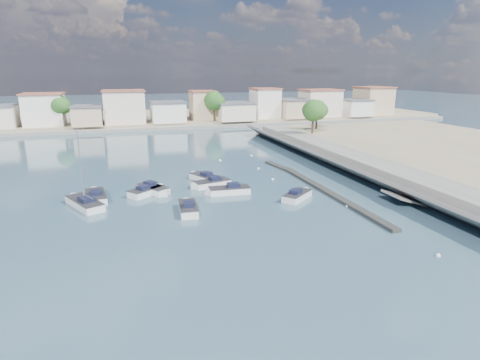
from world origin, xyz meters
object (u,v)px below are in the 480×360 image
Objects in this scene: motorboat_c at (227,191)px; sailboat at (84,203)px; motorboat_e at (96,196)px; motorboat_d at (210,184)px; motorboat_h at (298,196)px; motorboat_b at (148,191)px; motorboat_f at (203,178)px; motorboat_a at (188,208)px; motorboat_g at (154,190)px.

sailboat is at bearing 179.76° from motorboat_c.
motorboat_d is at bearing 4.97° from motorboat_e.
motorboat_e is 1.30× the size of motorboat_h.
sailboat is (-1.17, -2.29, 0.03)m from motorboat_e.
motorboat_b is 8.93m from motorboat_f.
motorboat_a is 0.92× the size of motorboat_c.
motorboat_h is (8.90, -11.26, 0.00)m from motorboat_f.
sailboat reaches higher than motorboat_h.
motorboat_b is 9.61m from motorboat_c.
motorboat_e and motorboat_f have the same top height.
motorboat_a is 8.31m from motorboat_b.
motorboat_a is at bearing -37.45° from motorboat_e.
motorboat_f is (-0.16, 3.38, 0.00)m from motorboat_d.
motorboat_b and motorboat_d have the same top height.
sailboat reaches higher than motorboat_e.
motorboat_c is at bearing 149.72° from motorboat_h.
motorboat_e is 2.57m from sailboat.
sailboat reaches higher than motorboat_a.
sailboat is (-7.90, -2.95, 0.03)m from motorboat_g.
motorboat_b is 0.93× the size of motorboat_g.
motorboat_b is 0.93m from motorboat_g.
motorboat_b is 0.86× the size of motorboat_d.
motorboat_c is 1.04× the size of motorboat_d.
motorboat_g is (6.73, 0.66, 0.00)m from motorboat_e.
motorboat_c is 1.22× the size of motorboat_h.
motorboat_f is at bearing 70.73° from motorboat_a.
motorboat_b is at bearing 1.63° from motorboat_e.
motorboat_e is (-5.94, -0.17, 0.00)m from motorboat_b.
motorboat_c is (5.66, 4.95, 0.00)m from motorboat_a.
sailboat reaches higher than motorboat_g.
motorboat_d is at bearing 4.40° from motorboat_g.
motorboat_d is 1.07× the size of motorboat_f.
motorboat_g is at bearing 5.58° from motorboat_e.
motorboat_e is at bearing -161.51° from motorboat_f.
motorboat_d is at bearing 63.11° from motorboat_a.
motorboat_h is at bearing -16.45° from motorboat_e.
motorboat_h is (13.05, 0.64, -0.00)m from motorboat_a.
motorboat_d is (7.93, 1.04, -0.00)m from motorboat_b.
sailboat reaches higher than motorboat_c.
motorboat_c is at bearing -77.77° from motorboat_f.
motorboat_g is (0.79, 0.49, 0.00)m from motorboat_b.
motorboat_f is (-1.50, 6.94, -0.00)m from motorboat_c.
motorboat_b and motorboat_c have the same top height.
motorboat_c is at bearing 41.19° from motorboat_a.
motorboat_g is at bearing 160.43° from motorboat_c.
motorboat_h is (8.73, -7.88, 0.00)m from motorboat_d.
motorboat_g is (-6.98, -3.93, 0.00)m from motorboat_f.
motorboat_a is 1.12× the size of motorboat_b.
motorboat_e is 14.45m from motorboat_f.
motorboat_c and motorboat_g have the same top height.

